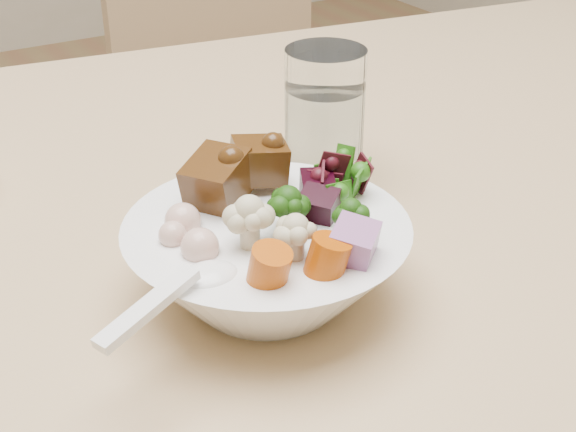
{
  "coord_description": "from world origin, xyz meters",
  "views": [
    {
      "loc": [
        -0.31,
        -0.71,
        1.15
      ],
      "look_at": [
        -0.06,
        -0.29,
        0.88
      ],
      "focal_mm": 50.0,
      "sensor_mm": 36.0,
      "label": 1
    }
  ],
  "objects_px": {
    "dining_table": "(380,265)",
    "food_bowl": "(268,254)",
    "chair_far": "(247,188)",
    "water_glass": "(324,121)"
  },
  "relations": [
    {
      "from": "dining_table",
      "to": "food_bowl",
      "type": "height_order",
      "value": "food_bowl"
    },
    {
      "from": "chair_far",
      "to": "water_glass",
      "type": "bearing_deg",
      "value": -110.7
    },
    {
      "from": "food_bowl",
      "to": "water_glass",
      "type": "distance_m",
      "value": 0.2
    },
    {
      "from": "water_glass",
      "to": "dining_table",
      "type": "bearing_deg",
      "value": -53.93
    },
    {
      "from": "dining_table",
      "to": "water_glass",
      "type": "relative_size",
      "value": 14.93
    },
    {
      "from": "dining_table",
      "to": "food_bowl",
      "type": "bearing_deg",
      "value": -145.21
    },
    {
      "from": "chair_far",
      "to": "water_glass",
      "type": "distance_m",
      "value": 0.75
    },
    {
      "from": "dining_table",
      "to": "water_glass",
      "type": "bearing_deg",
      "value": 133.82
    },
    {
      "from": "chair_far",
      "to": "food_bowl",
      "type": "relative_size",
      "value": 4.15
    },
    {
      "from": "food_bowl",
      "to": "water_glass",
      "type": "relative_size",
      "value": 1.64
    }
  ]
}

